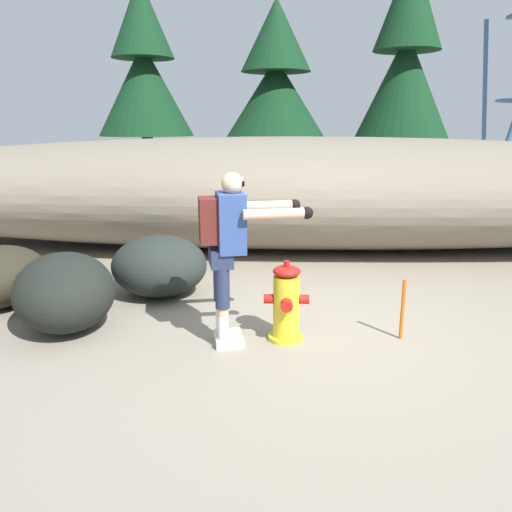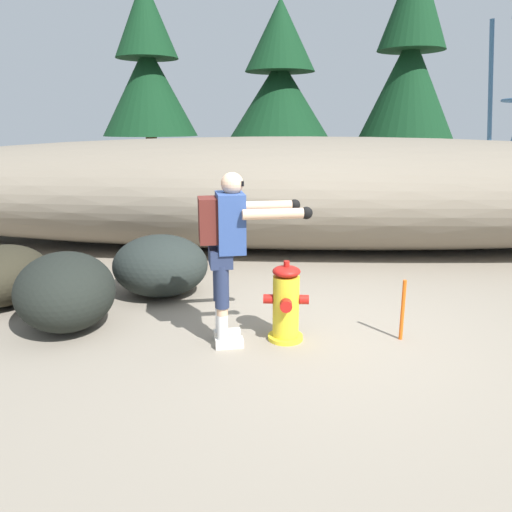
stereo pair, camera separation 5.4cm
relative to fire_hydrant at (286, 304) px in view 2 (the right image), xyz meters
The scene contains 12 objects.
ground_plane 0.47m from the fire_hydrant, 13.98° to the left, with size 56.00×56.00×0.04m, color gray.
dirt_embankment 3.93m from the fire_hydrant, 85.99° to the left, with size 17.61×3.20×1.82m, color #756B5B.
fire_hydrant is the anchor object (origin of this frame).
utility_worker 0.85m from the fire_hydrant, 168.20° to the right, with size 1.03×0.65×1.61m.
boulder_large 2.23m from the fire_hydrant, behind, with size 1.19×0.98×0.78m, color black.
boulder_mid 3.37m from the fire_hydrant, 165.45° to the left, with size 1.20×1.02×0.67m, color #2B271C.
boulder_small 1.96m from the fire_hydrant, 140.35° to the left, with size 1.08×1.15×0.73m, color #212825.
boulder_outlier 2.75m from the fire_hydrant, 155.71° to the left, with size 0.51×0.45×0.35m, color black.
pine_tree_far_left 9.80m from the fire_hydrant, 111.76° to the left, with size 2.40×2.40×5.47m.
pine_tree_left 10.17m from the fire_hydrant, 90.97° to the left, with size 2.91×2.91×5.21m.
pine_tree_center 10.23m from the fire_hydrant, 71.24° to the left, with size 2.63×2.63×6.19m.
survey_stake 1.12m from the fire_hydrant, ahead, with size 0.04×0.04×0.60m, color #E55914.
Camera 2 is at (-0.32, -4.57, 2.03)m, focal length 35.20 mm.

